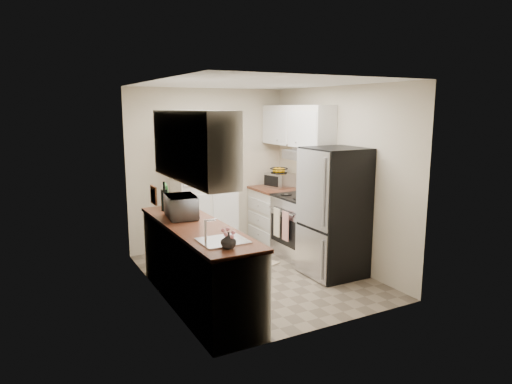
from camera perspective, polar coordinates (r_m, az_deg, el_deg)
ground at (r=6.16m, az=0.07°, el=-10.45°), size 3.20×3.20×0.00m
room_shell at (r=5.77m, az=-0.04°, el=4.76°), size 2.64×3.24×2.52m
pantry_cabinet at (r=6.97m, az=-6.51°, el=0.49°), size 0.90×0.55×2.00m
base_cabinet_left at (r=5.26m, az=-7.33°, el=-9.19°), size 0.60×2.30×0.88m
countertop_left at (r=5.12m, az=-7.45°, el=-4.34°), size 0.63×2.33×0.04m
base_cabinet_right at (r=7.49m, az=2.44°, el=-3.12°), size 0.60×0.80×0.88m
countertop_right at (r=7.40m, az=2.47°, el=0.34°), size 0.63×0.83×0.04m
electric_range at (r=6.82m, az=5.76°, el=-4.21°), size 0.71×0.78×1.13m
refrigerator at (r=6.08m, az=9.76°, el=-2.51°), size 0.70×0.72×1.70m
microwave at (r=5.45m, az=-9.29°, el=-1.83°), size 0.38×0.52×0.27m
wine_bottle at (r=5.85m, az=-11.39°, el=-0.69°), size 0.09×0.09×0.34m
flower_vase at (r=4.24m, az=-3.46°, el=-6.06°), size 0.19×0.19×0.15m
cutting_board at (r=6.04m, az=-10.96°, el=-0.46°), size 0.07×0.25×0.31m
toaster_oven at (r=7.44m, az=2.99°, el=1.48°), size 0.41×0.47×0.24m
fruit_basket at (r=7.43m, az=2.88°, el=2.86°), size 0.37×0.37×0.12m
kitchen_mat at (r=6.72m, az=-1.33°, el=-8.58°), size 0.81×1.00×0.01m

